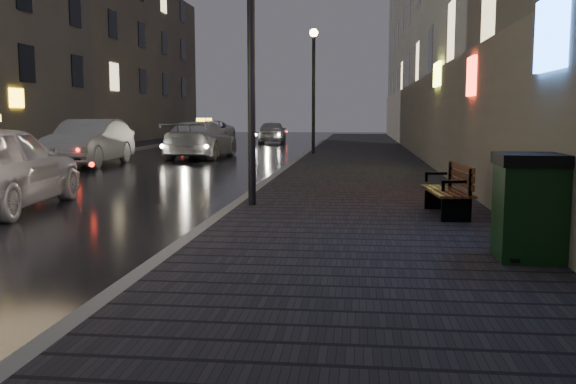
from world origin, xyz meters
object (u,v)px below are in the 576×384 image
(lamp_near, at_px, (251,21))
(car_far, at_px, (272,132))
(trash_bin, at_px, (531,206))
(taxi_far, at_px, (209,132))
(taxi_mid, at_px, (201,140))
(bench, at_px, (451,190))
(car_left_mid, at_px, (89,142))
(lamp_far, at_px, (314,75))

(lamp_near, xyz_separation_m, car_far, (-3.44, 28.17, -2.78))
(lamp_near, relative_size, trash_bin, 4.29)
(trash_bin, bearing_deg, taxi_far, 111.06)
(taxi_mid, height_order, taxi_far, taxi_mid)
(lamp_near, bearing_deg, car_far, 96.97)
(bench, relative_size, car_far, 0.42)
(bench, bearing_deg, taxi_mid, 112.88)
(bench, distance_m, car_left_mid, 15.83)
(lamp_near, xyz_separation_m, lamp_far, (0.00, 16.00, 0.00))
(lamp_far, xyz_separation_m, trash_bin, (3.95, -20.09, -2.71))
(lamp_far, bearing_deg, taxi_far, 123.45)
(trash_bin, xyz_separation_m, car_far, (-7.39, 32.26, -0.07))
(trash_bin, relative_size, taxi_mid, 0.23)
(lamp_near, relative_size, taxi_far, 1.01)
(lamp_near, bearing_deg, taxi_far, 104.95)
(car_left_mid, bearing_deg, lamp_near, -55.83)
(lamp_far, bearing_deg, bench, -78.27)
(lamp_near, height_order, taxi_far, lamp_near)
(car_far, bearing_deg, car_left_mid, 71.71)
(lamp_far, relative_size, car_far, 1.28)
(taxi_mid, relative_size, car_far, 1.27)
(lamp_far, height_order, taxi_far, lamp_far)
(bench, height_order, taxi_far, taxi_far)
(bench, bearing_deg, lamp_far, 96.97)
(lamp_far, bearing_deg, car_far, 105.80)
(bench, height_order, car_far, car_far)
(lamp_near, distance_m, taxi_mid, 15.60)
(trash_bin, height_order, car_left_mid, car_left_mid)
(car_far, bearing_deg, taxi_mid, 80.04)
(car_left_mid, xyz_separation_m, taxi_mid, (3.03, 4.26, -0.06))
(lamp_near, distance_m, trash_bin, 6.30)
(lamp_near, relative_size, bench, 3.07)
(trash_bin, bearing_deg, taxi_mid, 115.86)
(lamp_near, relative_size, taxi_mid, 1.00)
(bench, relative_size, car_left_mid, 0.34)
(taxi_far, distance_m, car_far, 3.95)
(lamp_near, distance_m, lamp_far, 16.00)
(lamp_far, bearing_deg, lamp_near, -90.00)
(trash_bin, distance_m, car_far, 33.10)
(lamp_far, xyz_separation_m, car_far, (-3.44, 12.17, -2.78))
(trash_bin, distance_m, car_left_mid, 18.55)
(lamp_near, distance_m, taxi_far, 27.93)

